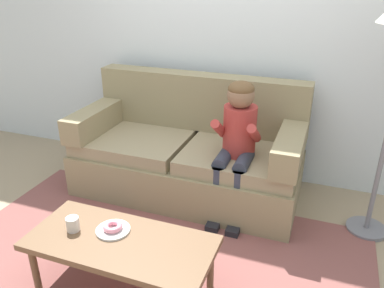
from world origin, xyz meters
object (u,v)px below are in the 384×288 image
at_px(couch, 189,154).
at_px(person_child, 237,138).
at_px(coffee_table, 121,246).
at_px(donut, 113,227).
at_px(mug, 73,224).
at_px(toy_controller, 100,219).

bearing_deg(couch, person_child, -24.29).
distance_m(coffee_table, donut, 0.13).
distance_m(couch, mug, 1.35).
xyz_separation_m(couch, coffee_table, (0.06, -1.31, -0.01)).
distance_m(coffee_table, mug, 0.33).
bearing_deg(couch, coffee_table, -87.58).
distance_m(couch, donut, 1.25).
xyz_separation_m(coffee_table, donut, (-0.09, 0.06, 0.07)).
relative_size(coffee_table, person_child, 1.02).
bearing_deg(toy_controller, donut, -64.03).
xyz_separation_m(couch, donut, (-0.03, -1.24, 0.06)).
height_order(donut, toy_controller, donut).
distance_m(person_child, donut, 1.17).
xyz_separation_m(couch, person_child, (0.47, -0.21, 0.31)).
xyz_separation_m(person_child, mug, (-0.74, -1.11, -0.24)).
bearing_deg(coffee_table, person_child, 69.05).
relative_size(mug, toy_controller, 0.40).
bearing_deg(toy_controller, mug, -85.20).
relative_size(couch, mug, 21.60).
bearing_deg(donut, mug, -161.67).
height_order(person_child, donut, person_child).
xyz_separation_m(donut, toy_controller, (-0.46, 0.50, -0.39)).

